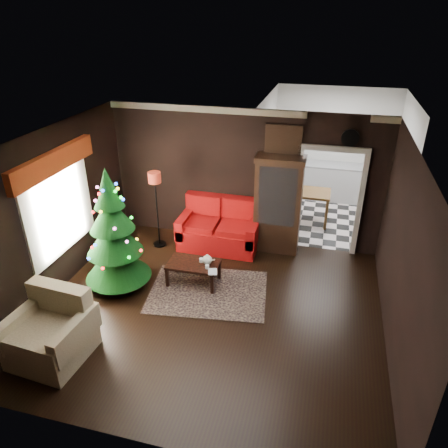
% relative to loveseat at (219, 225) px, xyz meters
% --- Properties ---
extents(floor, '(5.50, 5.50, 0.00)m').
position_rel_loveseat_xyz_m(floor, '(0.40, -2.05, -0.50)').
color(floor, black).
rests_on(floor, ground).
extents(ceiling, '(5.50, 5.50, 0.00)m').
position_rel_loveseat_xyz_m(ceiling, '(0.40, -2.05, 2.30)').
color(ceiling, white).
rests_on(ceiling, ground).
extents(wall_back, '(5.50, 0.00, 5.50)m').
position_rel_loveseat_xyz_m(wall_back, '(0.40, 0.45, 0.90)').
color(wall_back, black).
rests_on(wall_back, ground).
extents(wall_front, '(5.50, 0.00, 5.50)m').
position_rel_loveseat_xyz_m(wall_front, '(0.40, -4.55, 0.90)').
color(wall_front, black).
rests_on(wall_front, ground).
extents(wall_left, '(0.00, 5.50, 5.50)m').
position_rel_loveseat_xyz_m(wall_left, '(-2.35, -2.05, 0.90)').
color(wall_left, black).
rests_on(wall_left, ground).
extents(wall_right, '(0.00, 5.50, 5.50)m').
position_rel_loveseat_xyz_m(wall_right, '(3.15, -2.05, 0.90)').
color(wall_right, black).
rests_on(wall_right, ground).
extents(doorway, '(1.10, 0.10, 2.10)m').
position_rel_loveseat_xyz_m(doorway, '(2.10, 0.45, 0.55)').
color(doorway, beige).
rests_on(doorway, ground).
extents(left_window, '(0.05, 1.60, 1.40)m').
position_rel_loveseat_xyz_m(left_window, '(-2.31, -1.85, 0.95)').
color(left_window, white).
rests_on(left_window, wall_left).
extents(valance, '(0.12, 2.10, 0.35)m').
position_rel_loveseat_xyz_m(valance, '(-2.23, -1.85, 1.77)').
color(valance, maroon).
rests_on(valance, wall_left).
extents(kitchen_floor, '(3.00, 3.00, 0.00)m').
position_rel_loveseat_xyz_m(kitchen_floor, '(2.10, 1.95, -0.50)').
color(kitchen_floor, white).
rests_on(kitchen_floor, ground).
extents(kitchen_window, '(0.70, 0.06, 0.70)m').
position_rel_loveseat_xyz_m(kitchen_window, '(2.10, 3.40, 1.20)').
color(kitchen_window, white).
rests_on(kitchen_window, ground).
extents(rug, '(2.20, 1.73, 0.01)m').
position_rel_loveseat_xyz_m(rug, '(0.22, -1.59, -0.49)').
color(rug, '#2D232A').
rests_on(rug, ground).
extents(loveseat, '(1.70, 0.90, 1.00)m').
position_rel_loveseat_xyz_m(loveseat, '(0.00, 0.00, 0.00)').
color(loveseat, '#96000E').
rests_on(loveseat, ground).
extents(curio_cabinet, '(0.90, 0.45, 1.90)m').
position_rel_loveseat_xyz_m(curio_cabinet, '(1.15, 0.22, 0.45)').
color(curio_cabinet, black).
rests_on(curio_cabinet, ground).
extents(floor_lamp, '(0.35, 0.35, 1.61)m').
position_rel_loveseat_xyz_m(floor_lamp, '(-1.22, -0.29, 0.33)').
color(floor_lamp, black).
rests_on(floor_lamp, ground).
extents(christmas_tree, '(1.37, 1.37, 2.20)m').
position_rel_loveseat_xyz_m(christmas_tree, '(-1.38, -1.77, 0.55)').
color(christmas_tree, black).
rests_on(christmas_tree, ground).
extents(armchair, '(1.09, 1.09, 1.04)m').
position_rel_loveseat_xyz_m(armchair, '(-1.48, -3.61, -0.04)').
color(armchair, tan).
rests_on(armchair, ground).
extents(coffee_table, '(0.92, 0.56, 0.41)m').
position_rel_loveseat_xyz_m(coffee_table, '(-0.11, -1.38, -0.28)').
color(coffee_table, black).
rests_on(coffee_table, rug).
extents(teapot, '(0.26, 0.26, 0.18)m').
position_rel_loveseat_xyz_m(teapot, '(0.15, -1.35, 0.01)').
color(teapot, white).
rests_on(teapot, coffee_table).
extents(cup_a, '(0.10, 0.10, 0.07)m').
position_rel_loveseat_xyz_m(cup_a, '(0.02, -1.31, -0.05)').
color(cup_a, white).
rests_on(cup_a, coffee_table).
extents(cup_b, '(0.09, 0.09, 0.06)m').
position_rel_loveseat_xyz_m(cup_b, '(0.18, -1.48, -0.05)').
color(cup_b, silver).
rests_on(cup_b, coffee_table).
extents(book, '(0.15, 0.06, 0.21)m').
position_rel_loveseat_xyz_m(book, '(0.23, -1.60, 0.02)').
color(book, '#90724F').
rests_on(book, coffee_table).
extents(wall_clock, '(0.32, 0.32, 0.06)m').
position_rel_loveseat_xyz_m(wall_clock, '(2.35, 0.40, 1.88)').
color(wall_clock, white).
rests_on(wall_clock, wall_back).
extents(painting, '(0.62, 0.05, 0.52)m').
position_rel_loveseat_xyz_m(painting, '(1.15, 0.41, 1.75)').
color(painting, '#A56D4C').
rests_on(painting, wall_back).
extents(kitchen_counter, '(1.80, 0.60, 0.90)m').
position_rel_loveseat_xyz_m(kitchen_counter, '(2.10, 3.15, -0.05)').
color(kitchen_counter, silver).
rests_on(kitchen_counter, ground).
extents(kitchen_table, '(0.70, 0.70, 0.75)m').
position_rel_loveseat_xyz_m(kitchen_table, '(1.80, 1.65, -0.12)').
color(kitchen_table, brown).
rests_on(kitchen_table, ground).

